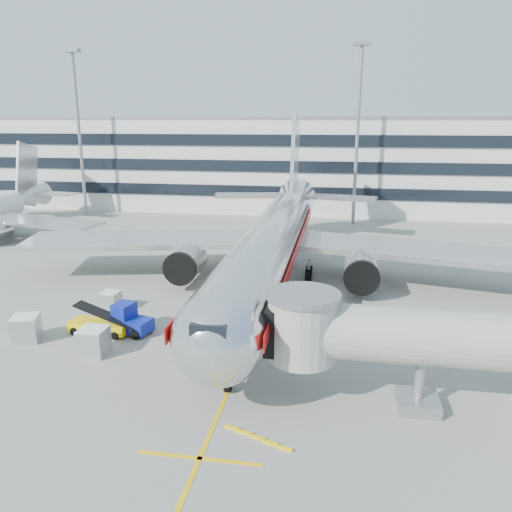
% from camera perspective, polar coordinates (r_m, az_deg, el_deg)
% --- Properties ---
extents(ground, '(180.00, 180.00, 0.00)m').
position_cam_1_polar(ground, '(36.77, -0.45, -8.94)').
color(ground, gray).
rests_on(ground, ground).
extents(lead_in_line, '(0.25, 70.00, 0.01)m').
position_cam_1_polar(lead_in_line, '(45.96, 1.72, -3.88)').
color(lead_in_line, '#EDB40C').
rests_on(lead_in_line, ground).
extents(stop_bar, '(6.00, 0.25, 0.01)m').
position_cam_1_polar(stop_bar, '(24.97, -6.46, -22.00)').
color(stop_bar, '#EDB40C').
rests_on(stop_bar, ground).
extents(main_jet, '(50.95, 48.70, 16.06)m').
position_cam_1_polar(main_jet, '(46.40, 2.05, 1.76)').
color(main_jet, silver).
rests_on(main_jet, ground).
extents(jet_bridge, '(17.80, 4.50, 7.00)m').
position_cam_1_polar(jet_bridge, '(28.14, 22.00, -9.39)').
color(jet_bridge, silver).
rests_on(jet_bridge, ground).
extents(terminal, '(150.00, 24.25, 15.60)m').
position_cam_1_polar(terminal, '(91.44, 5.95, 10.65)').
color(terminal, silver).
rests_on(terminal, ground).
extents(light_mast_west, '(2.40, 1.20, 25.45)m').
position_cam_1_polar(light_mast_west, '(85.41, -19.66, 14.30)').
color(light_mast_west, gray).
rests_on(light_mast_west, ground).
extents(light_mast_centre, '(2.40, 1.20, 25.45)m').
position_cam_1_polar(light_mast_centre, '(75.04, 11.58, 14.84)').
color(light_mast_centre, gray).
rests_on(light_mast_centre, ground).
extents(belt_loader, '(4.74, 1.98, 2.24)m').
position_cam_1_polar(belt_loader, '(38.45, -17.44, -7.54)').
color(belt_loader, yellow).
rests_on(belt_loader, ground).
extents(baggage_tug, '(3.26, 2.51, 2.19)m').
position_cam_1_polar(baggage_tug, '(37.86, -14.27, -7.13)').
color(baggage_tug, '#0D1B93').
rests_on(baggage_tug, ground).
extents(cargo_container_left, '(2.18, 2.18, 1.84)m').
position_cam_1_polar(cargo_container_left, '(38.95, -24.78, -7.52)').
color(cargo_container_left, '#A9ACB0').
rests_on(cargo_container_left, ground).
extents(cargo_container_right, '(1.53, 1.53, 1.52)m').
position_cam_1_polar(cargo_container_right, '(42.78, -16.26, -4.91)').
color(cargo_container_right, '#A9ACB0').
rests_on(cargo_container_right, ground).
extents(cargo_container_front, '(1.73, 1.73, 1.84)m').
position_cam_1_polar(cargo_container_front, '(35.19, -18.07, -9.26)').
color(cargo_container_front, '#A9ACB0').
rests_on(cargo_container_front, ground).
extents(ramp_worker, '(0.71, 0.73, 1.69)m').
position_cam_1_polar(ramp_worker, '(35.06, -19.36, -9.60)').
color(ramp_worker, '#91D716').
rests_on(ramp_worker, ground).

